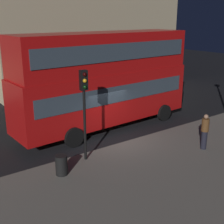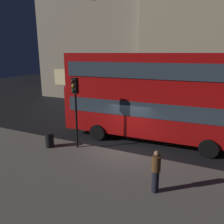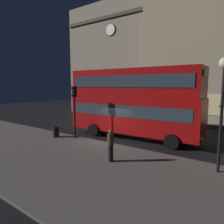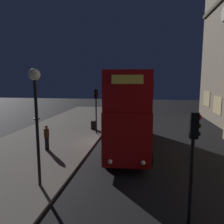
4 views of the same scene
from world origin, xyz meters
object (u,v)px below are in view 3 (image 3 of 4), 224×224
Objects in this scene: pedestrian at (111,145)px; street_lamp at (223,88)px; traffic_light_near_kerb at (74,101)px; litter_bin at (56,132)px; double_decker_bus at (133,100)px.

street_lamp is at bearing 153.97° from pedestrian.
traffic_light_near_kerb is at bearing -71.32° from pedestrian.
litter_bin is (-11.82, -0.19, -3.58)m from street_lamp.
street_lamp is (6.99, -3.69, 1.02)m from double_decker_bus.
double_decker_bus is 2.71× the size of traffic_light_near_kerb.
street_lamp is 12.35m from litter_bin.
litter_bin is at bearing -179.10° from street_lamp.
double_decker_bus reaches higher than pedestrian.
double_decker_bus reaches higher than litter_bin.
double_decker_bus is at bearing 152.18° from street_lamp.
double_decker_bus is at bearing -117.62° from pedestrian.
double_decker_bus reaches higher than traffic_light_near_kerb.
double_decker_bus is at bearing 38.75° from litter_bin.
pedestrian is at bearing -13.82° from traffic_light_near_kerb.
litter_bin is at bearing -61.57° from pedestrian.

